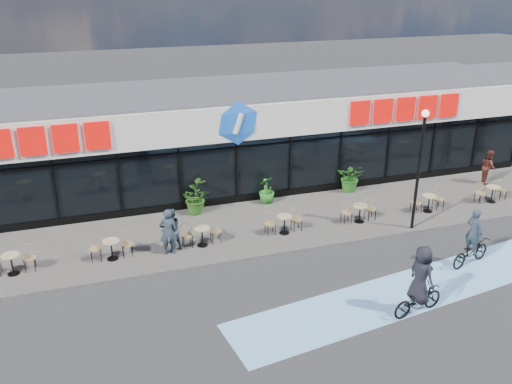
% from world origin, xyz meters
% --- Properties ---
extents(ground, '(120.00, 120.00, 0.00)m').
position_xyz_m(ground, '(0.00, 0.00, 0.00)').
color(ground, '#28282B').
rests_on(ground, ground).
extents(sidewalk, '(44.00, 5.00, 0.10)m').
position_xyz_m(sidewalk, '(0.00, 4.50, 0.05)').
color(sidewalk, '#56524C').
rests_on(sidewalk, ground).
extents(bike_lane, '(14.17, 4.13, 0.01)m').
position_xyz_m(bike_lane, '(4.00, -1.50, 0.01)').
color(bike_lane, '#78B5E3').
rests_on(bike_lane, ground).
extents(building, '(30.60, 6.57, 4.75)m').
position_xyz_m(building, '(-0.00, 9.93, 2.34)').
color(building, black).
rests_on(building, ground).
extents(lamp_post, '(0.28, 0.28, 4.84)m').
position_xyz_m(lamp_post, '(5.95, 2.30, 3.00)').
color(lamp_post, black).
rests_on(lamp_post, sidewalk).
extents(bistro_set_1, '(1.54, 0.62, 0.90)m').
position_xyz_m(bistro_set_1, '(-9.00, 3.55, 0.56)').
color(bistro_set_1, tan).
rests_on(bistro_set_1, sidewalk).
extents(bistro_set_2, '(1.54, 0.62, 0.90)m').
position_xyz_m(bistro_set_2, '(-5.70, 3.55, 0.56)').
color(bistro_set_2, tan).
rests_on(bistro_set_2, sidewalk).
extents(bistro_set_3, '(1.54, 0.62, 0.90)m').
position_xyz_m(bistro_set_3, '(-2.40, 3.55, 0.56)').
color(bistro_set_3, tan).
rests_on(bistro_set_3, sidewalk).
extents(bistro_set_4, '(1.54, 0.62, 0.90)m').
position_xyz_m(bistro_set_4, '(0.90, 3.55, 0.56)').
color(bistro_set_4, tan).
rests_on(bistro_set_4, sidewalk).
extents(bistro_set_5, '(1.54, 0.62, 0.90)m').
position_xyz_m(bistro_set_5, '(4.20, 3.55, 0.56)').
color(bistro_set_5, tan).
rests_on(bistro_set_5, sidewalk).
extents(bistro_set_6, '(1.54, 0.62, 0.90)m').
position_xyz_m(bistro_set_6, '(7.50, 3.55, 0.56)').
color(bistro_set_6, tan).
rests_on(bistro_set_6, sidewalk).
extents(bistro_set_7, '(1.54, 0.62, 0.90)m').
position_xyz_m(bistro_set_7, '(10.80, 3.55, 0.56)').
color(bistro_set_7, tan).
rests_on(bistro_set_7, sidewalk).
extents(potted_plant_left, '(1.33, 1.45, 1.38)m').
position_xyz_m(potted_plant_left, '(-2.05, 6.47, 0.79)').
color(potted_plant_left, '#285317').
rests_on(potted_plant_left, sidewalk).
extents(potted_plant_mid, '(0.94, 0.94, 1.22)m').
position_xyz_m(potted_plant_mid, '(1.24, 6.55, 0.71)').
color(potted_plant_mid, '#266E1F').
rests_on(potted_plant_mid, sidewalk).
extents(potted_plant_right, '(1.62, 1.56, 1.37)m').
position_xyz_m(potted_plant_right, '(5.42, 6.61, 0.79)').
color(potted_plant_right, '#27641C').
rests_on(potted_plant_right, sidewalk).
extents(patron_left, '(0.67, 0.47, 1.76)m').
position_xyz_m(patron_left, '(-3.68, 3.24, 0.98)').
color(patron_left, '#2A3641').
rests_on(patron_left, sidewalk).
extents(patron_right, '(0.96, 0.85, 1.65)m').
position_xyz_m(patron_right, '(-3.54, 3.48, 0.93)').
color(patron_right, '#2D3C46').
rests_on(patron_right, sidewalk).
extents(pedestrian_b, '(0.91, 1.00, 1.67)m').
position_xyz_m(pedestrian_b, '(12.18, 5.47, 0.93)').
color(pedestrian_b, '#4A201A').
rests_on(pedestrian_b, sidewalk).
extents(cyclist_a, '(1.92, 0.98, 2.27)m').
position_xyz_m(cyclist_a, '(2.88, -2.68, 0.88)').
color(cyclist_a, black).
rests_on(cyclist_a, ground).
extents(cyclist_b, '(1.99, 1.17, 2.15)m').
position_xyz_m(cyclist_b, '(6.35, -0.70, 0.70)').
color(cyclist_b, black).
rests_on(cyclist_b, ground).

